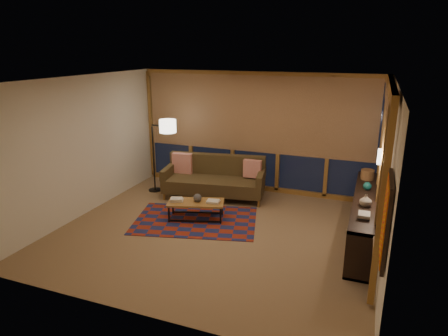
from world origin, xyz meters
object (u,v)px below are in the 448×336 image
(coffee_table, at_px, (196,210))
(floor_lamp, at_px, (153,155))
(sofa, at_px, (214,178))
(bookshelf, at_px, (364,217))

(coffee_table, xyz_separation_m, floor_lamp, (-1.57, 1.13, 0.67))
(sofa, distance_m, floor_lamp, 1.51)
(bookshelf, bearing_deg, coffee_table, -173.85)
(sofa, xyz_separation_m, floor_lamp, (-1.45, -0.08, 0.40))
(sofa, height_order, floor_lamp, floor_lamp)
(sofa, height_order, bookshelf, sofa)
(sofa, relative_size, floor_lamp, 1.28)
(floor_lamp, relative_size, bookshelf, 0.56)
(coffee_table, bearing_deg, bookshelf, -10.96)
(coffee_table, height_order, floor_lamp, floor_lamp)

